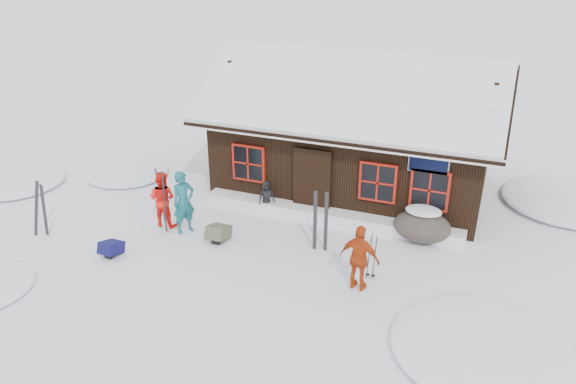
% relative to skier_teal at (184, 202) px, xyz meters
% --- Properties ---
extents(ground, '(120.00, 120.00, 0.00)m').
position_rel_skier_teal_xyz_m(ground, '(2.02, -0.21, -0.89)').
color(ground, white).
rests_on(ground, ground).
extents(mountain_hut, '(8.90, 6.09, 4.42)m').
position_rel_skier_teal_xyz_m(mountain_hut, '(3.52, 4.77, 0.68)').
color(mountain_hut, black).
rests_on(mountain_hut, ground).
extents(snow_drift, '(7.60, 0.60, 0.35)m').
position_rel_skier_teal_xyz_m(snow_drift, '(3.52, 2.04, -0.72)').
color(snow_drift, white).
rests_on(snow_drift, ground).
extents(snow_mounds, '(20.60, 13.20, 0.48)m').
position_rel_skier_teal_xyz_m(snow_mounds, '(3.68, 1.66, -0.89)').
color(snow_mounds, white).
rests_on(snow_mounds, ground).
extents(skier_teal, '(0.70, 0.78, 1.78)m').
position_rel_skier_teal_xyz_m(skier_teal, '(0.00, 0.00, 0.00)').
color(skier_teal, '#155A63').
rests_on(skier_teal, ground).
extents(skier_orange_left, '(0.82, 0.66, 1.62)m').
position_rel_skier_teal_xyz_m(skier_orange_left, '(-0.76, 0.12, -0.08)').
color(skier_orange_left, red).
rests_on(skier_orange_left, ground).
extents(skier_orange_right, '(1.00, 0.53, 1.63)m').
position_rel_skier_teal_xyz_m(skier_orange_right, '(5.18, -0.96, -0.08)').
color(skier_orange_right, '#B03A12').
rests_on(skier_orange_right, ground).
extents(skier_crouched, '(0.57, 0.55, 0.99)m').
position_rel_skier_teal_xyz_m(skier_crouched, '(1.62, 1.92, -0.40)').
color(skier_crouched, black).
rests_on(skier_crouched, ground).
extents(boulder, '(1.52, 1.14, 0.89)m').
position_rel_skier_teal_xyz_m(boulder, '(6.17, 1.87, -0.44)').
color(boulder, '#4B433C').
rests_on(boulder, ground).
extents(ski_pair_left, '(0.67, 0.18, 1.68)m').
position_rel_skier_teal_xyz_m(ski_pair_left, '(-3.45, -1.65, -0.10)').
color(ski_pair_left, black).
rests_on(ski_pair_left, ground).
extents(ski_pair_mid, '(0.47, 0.39, 1.78)m').
position_rel_skier_teal_xyz_m(ski_pair_mid, '(-0.65, -0.03, -0.05)').
color(ski_pair_mid, black).
rests_on(ski_pair_mid, ground).
extents(ski_pair_right, '(0.38, 0.07, 1.72)m').
position_rel_skier_teal_xyz_m(ski_pair_right, '(3.79, 0.41, -0.08)').
color(ski_pair_right, black).
rests_on(ski_pair_right, ground).
extents(ski_poles, '(0.22, 0.11, 1.23)m').
position_rel_skier_teal_xyz_m(ski_poles, '(5.35, -0.42, -0.32)').
color(ski_poles, black).
rests_on(ski_poles, ground).
extents(backpack_blue, '(0.43, 0.57, 0.31)m').
position_rel_skier_teal_xyz_m(backpack_blue, '(-1.09, -1.83, -0.74)').
color(backpack_blue, '#100F44').
rests_on(backpack_blue, ground).
extents(backpack_olive, '(0.50, 0.66, 0.36)m').
position_rel_skier_teal_xyz_m(backpack_olive, '(1.11, -0.15, -0.71)').
color(backpack_olive, '#4F4E38').
rests_on(backpack_olive, ground).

